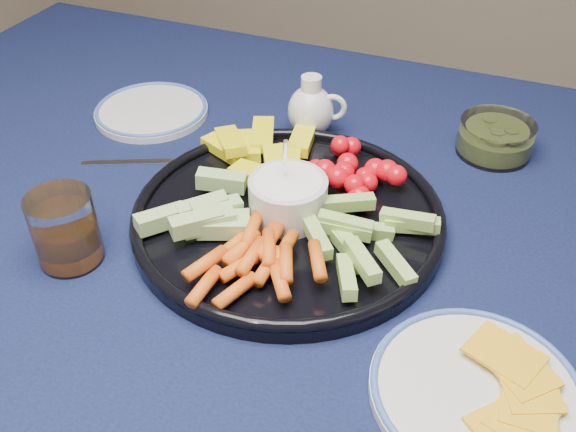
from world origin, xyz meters
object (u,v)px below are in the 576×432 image
at_px(pickle_bowl, 495,139).
at_px(side_plate_extra, 151,110).
at_px(cheese_plate, 477,388).
at_px(juice_tumbler, 66,233).
at_px(dining_table, 323,280).
at_px(creamer_pitcher, 311,110).
at_px(crudite_platter, 286,212).

distance_m(pickle_bowl, side_plate_extra, 0.54).
relative_size(cheese_plate, juice_tumbler, 2.28).
bearing_deg(dining_table, juice_tumbler, -148.53).
height_order(cheese_plate, juice_tumbler, juice_tumbler).
distance_m(dining_table, juice_tumbler, 0.34).
xyz_separation_m(pickle_bowl, cheese_plate, (0.05, -0.45, -0.01)).
bearing_deg(pickle_bowl, creamer_pitcher, -168.65).
xyz_separation_m(cheese_plate, juice_tumbler, (-0.49, 0.02, 0.03)).
bearing_deg(pickle_bowl, cheese_plate, -83.80).
distance_m(creamer_pitcher, cheese_plate, 0.51).
distance_m(creamer_pitcher, pickle_bowl, 0.28).
bearing_deg(side_plate_extra, creamer_pitcher, 8.88).
distance_m(pickle_bowl, cheese_plate, 0.45).
distance_m(cheese_plate, juice_tumbler, 0.49).
bearing_deg(dining_table, creamer_pitcher, 115.29).
height_order(dining_table, cheese_plate, cheese_plate).
xyz_separation_m(cheese_plate, side_plate_extra, (-0.58, 0.35, -0.00)).
bearing_deg(juice_tumbler, pickle_bowl, 44.68).
distance_m(dining_table, pickle_bowl, 0.34).
bearing_deg(juice_tumbler, crudite_platter, 35.60).
bearing_deg(pickle_bowl, dining_table, -122.26).
bearing_deg(cheese_plate, side_plate_extra, 148.77).
xyz_separation_m(dining_table, creamer_pitcher, (-0.10, 0.21, 0.13)).
distance_m(crudite_platter, creamer_pitcher, 0.23).
bearing_deg(juice_tumbler, side_plate_extra, 105.94).
height_order(crudite_platter, pickle_bowl, crudite_platter).
height_order(dining_table, crudite_platter, crudite_platter).
height_order(juice_tumbler, side_plate_extra, juice_tumbler).
relative_size(pickle_bowl, side_plate_extra, 0.60).
xyz_separation_m(crudite_platter, side_plate_extra, (-0.31, 0.18, -0.02)).
height_order(crudite_platter, creamer_pitcher, crudite_platter).
bearing_deg(creamer_pitcher, side_plate_extra, -171.12).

